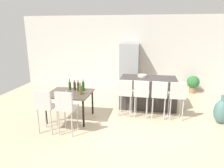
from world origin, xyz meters
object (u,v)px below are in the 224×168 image
bar_chair_left (125,92)px  bar_chair_middle (142,93)px  wine_bottle_left (83,86)px  wine_bottle_end (81,90)px  wine_glass_corner (81,85)px  wine_bottle_far (70,86)px  potted_plant (193,83)px  bar_chair_far (177,95)px  wine_bottle_near (75,86)px  fruit_bowl (142,76)px  dining_chair_near (45,104)px  refrigerator (129,67)px  wine_bottle_middle (78,87)px  floor_vase (221,111)px  kitchen_island (148,92)px  wine_glass_right (66,92)px  bar_chair_right (159,94)px  dining_chair_far (66,106)px  dining_table (70,95)px

bar_chair_left → bar_chair_middle: (0.44, 0.00, 0.00)m
bar_chair_left → wine_bottle_left: size_ratio=3.36×
wine_bottle_end → wine_glass_corner: bearing=105.8°
bar_chair_left → wine_bottle_far: size_ratio=3.52×
bar_chair_middle → potted_plant: size_ratio=1.59×
bar_chair_far → wine_bottle_near: (-2.75, -0.22, 0.16)m
bar_chair_left → wine_bottle_end: bearing=-152.7°
fruit_bowl → potted_plant: bearing=40.6°
bar_chair_far → dining_chair_near: size_ratio=1.00×
bar_chair_left → fruit_bowl: 1.09m
refrigerator → fruit_bowl: 1.71m
bar_chair_left → wine_bottle_middle: 1.29m
bar_chair_far → bar_chair_middle: bearing=180.0°
refrigerator → floor_vase: bearing=-44.8°
dining_chair_near → wine_glass_corner: 1.26m
bar_chair_middle → dining_chair_near: size_ratio=1.00×
fruit_bowl → kitchen_island: bearing=-33.1°
wine_glass_right → refrigerator: refrigerator is taller
wine_bottle_middle → bar_chair_right: bearing=7.5°
wine_bottle_far → refrigerator: bearing=63.6°
wine_bottle_left → wine_bottle_far: wine_bottle_left is taller
bar_chair_middle → wine_bottle_near: 1.84m
wine_bottle_end → wine_glass_right: bearing=-136.9°
wine_glass_right → fruit_bowl: bearing=45.3°
bar_chair_left → dining_chair_far: same height
wine_glass_right → wine_bottle_end: bearing=43.1°
bar_chair_middle → bar_chair_right: 0.47m
wine_bottle_end → wine_bottle_near: bearing=129.6°
kitchen_island → potted_plant: (1.68, 1.73, -0.07)m
bar_chair_left → dining_chair_near: (-1.69, -1.30, 0.00)m
bar_chair_left → wine_bottle_middle: bearing=-167.1°
wine_bottle_far → refrigerator: size_ratio=0.16×
dining_table → wine_glass_right: bearing=-80.2°
wine_bottle_near → wine_bottle_end: size_ratio=0.92×
bar_chair_right → wine_glass_right: (-2.29, -0.82, 0.17)m
dining_chair_far → wine_bottle_near: dining_chair_far is taller
kitchen_island → wine_bottle_end: size_ratio=5.47×
kitchen_island → floor_vase: 2.09m
wine_glass_right → wine_bottle_far: bearing=104.0°
wine_bottle_end → refrigerator: bearing=73.4°
floor_vase → bar_chair_far: bearing=177.8°
refrigerator → kitchen_island: bearing=-66.5°
dining_chair_near → refrigerator: size_ratio=0.57×
wine_glass_right → wine_glass_corner: same height
bar_chair_far → wine_bottle_far: size_ratio=3.52×
wine_bottle_left → wine_glass_corner: size_ratio=1.79×
bar_chair_far → wine_glass_right: (-2.74, -0.82, 0.17)m
refrigerator → fruit_bowl: refrigerator is taller
bar_chair_left → wine_glass_right: bar_chair_left is taller
bar_chair_far → floor_vase: bearing=-2.2°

